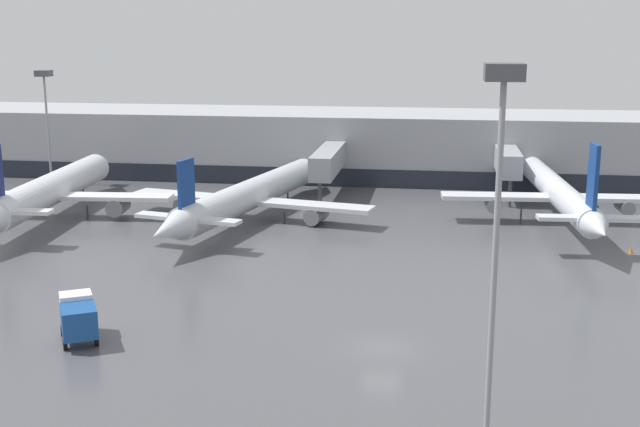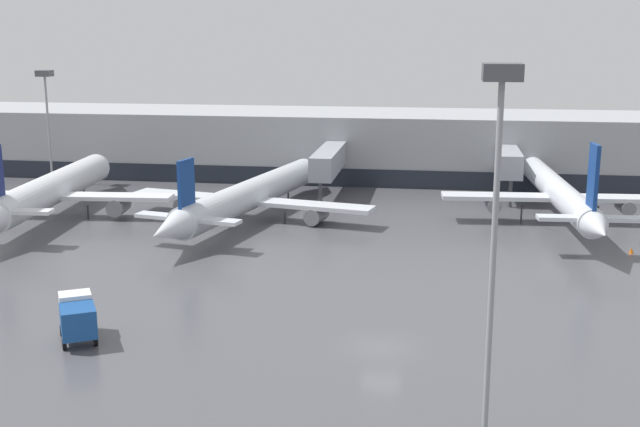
{
  "view_description": "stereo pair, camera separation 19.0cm",
  "coord_description": "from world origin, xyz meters",
  "px_view_note": "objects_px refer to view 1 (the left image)",
  "views": [
    {
      "loc": [
        3.06,
        -48.57,
        19.94
      ],
      "look_at": [
        -7.73,
        24.86,
        3.0
      ],
      "focal_mm": 45.0,
      "sensor_mm": 36.0,
      "label": 1
    },
    {
      "loc": [
        3.24,
        -48.54,
        19.94
      ],
      "look_at": [
        -7.73,
        24.86,
        3.0
      ],
      "focal_mm": 45.0,
      "sensor_mm": 36.0,
      "label": 2
    }
  ],
  "objects_px": {
    "parked_jet_3": "(50,191)",
    "service_truck_0": "(78,317)",
    "apron_light_mast_0": "(501,148)",
    "parked_jet_0": "(559,193)",
    "traffic_cone_0": "(3,198)",
    "apron_light_mast_2": "(45,92)",
    "parked_jet_2": "(249,196)",
    "traffic_cone_1": "(631,250)"
  },
  "relations": [
    {
      "from": "parked_jet_3",
      "to": "service_truck_0",
      "type": "bearing_deg",
      "value": -155.42
    },
    {
      "from": "service_truck_0",
      "to": "apron_light_mast_0",
      "type": "relative_size",
      "value": 0.25
    },
    {
      "from": "parked_jet_0",
      "to": "traffic_cone_0",
      "type": "height_order",
      "value": "parked_jet_0"
    },
    {
      "from": "parked_jet_0",
      "to": "apron_light_mast_2",
      "type": "bearing_deg",
      "value": 74.04
    },
    {
      "from": "service_truck_0",
      "to": "apron_light_mast_2",
      "type": "bearing_deg",
      "value": -1.01
    },
    {
      "from": "apron_light_mast_0",
      "to": "apron_light_mast_2",
      "type": "relative_size",
      "value": 1.24
    },
    {
      "from": "parked_jet_3",
      "to": "traffic_cone_0",
      "type": "height_order",
      "value": "parked_jet_3"
    },
    {
      "from": "parked_jet_0",
      "to": "parked_jet_2",
      "type": "distance_m",
      "value": 32.99
    },
    {
      "from": "parked_jet_0",
      "to": "traffic_cone_1",
      "type": "distance_m",
      "value": 12.79
    },
    {
      "from": "service_truck_0",
      "to": "parked_jet_0",
      "type": "bearing_deg",
      "value": -71.84
    },
    {
      "from": "parked_jet_3",
      "to": "service_truck_0",
      "type": "relative_size",
      "value": 7.85
    },
    {
      "from": "apron_light_mast_2",
      "to": "parked_jet_2",
      "type": "bearing_deg",
      "value": -27.92
    },
    {
      "from": "traffic_cone_1",
      "to": "apron_light_mast_0",
      "type": "height_order",
      "value": "apron_light_mast_0"
    },
    {
      "from": "parked_jet_0",
      "to": "apron_light_mast_0",
      "type": "height_order",
      "value": "apron_light_mast_0"
    },
    {
      "from": "traffic_cone_0",
      "to": "apron_light_mast_2",
      "type": "bearing_deg",
      "value": 88.46
    },
    {
      "from": "traffic_cone_0",
      "to": "apron_light_mast_2",
      "type": "distance_m",
      "value": 16.73
    },
    {
      "from": "parked_jet_0",
      "to": "parked_jet_2",
      "type": "bearing_deg",
      "value": 90.97
    },
    {
      "from": "traffic_cone_1",
      "to": "traffic_cone_0",
      "type": "bearing_deg",
      "value": 169.21
    },
    {
      "from": "parked_jet_3",
      "to": "traffic_cone_1",
      "type": "relative_size",
      "value": 62.12
    },
    {
      "from": "service_truck_0",
      "to": "parked_jet_2",
      "type": "bearing_deg",
      "value": -33.89
    },
    {
      "from": "parked_jet_2",
      "to": "parked_jet_3",
      "type": "bearing_deg",
      "value": 108.82
    },
    {
      "from": "service_truck_0",
      "to": "traffic_cone_1",
      "type": "height_order",
      "value": "service_truck_0"
    },
    {
      "from": "parked_jet_3",
      "to": "apron_light_mast_0",
      "type": "height_order",
      "value": "apron_light_mast_0"
    },
    {
      "from": "parked_jet_2",
      "to": "service_truck_0",
      "type": "relative_size",
      "value": 8.23
    },
    {
      "from": "traffic_cone_0",
      "to": "apron_light_mast_0",
      "type": "distance_m",
      "value": 74.91
    },
    {
      "from": "parked_jet_2",
      "to": "traffic_cone_0",
      "type": "bearing_deg",
      "value": 93.71
    },
    {
      "from": "parked_jet_3",
      "to": "traffic_cone_1",
      "type": "bearing_deg",
      "value": -100.26
    },
    {
      "from": "traffic_cone_1",
      "to": "parked_jet_2",
      "type": "bearing_deg",
      "value": 167.2
    },
    {
      "from": "traffic_cone_1",
      "to": "apron_light_mast_2",
      "type": "relative_size",
      "value": 0.04
    },
    {
      "from": "service_truck_0",
      "to": "apron_light_mast_0",
      "type": "bearing_deg",
      "value": -138.01
    },
    {
      "from": "traffic_cone_0",
      "to": "apron_light_mast_0",
      "type": "height_order",
      "value": "apron_light_mast_0"
    },
    {
      "from": "parked_jet_0",
      "to": "service_truck_0",
      "type": "distance_m",
      "value": 52.92
    },
    {
      "from": "parked_jet_0",
      "to": "traffic_cone_1",
      "type": "xyz_separation_m",
      "value": [
        5.04,
        -11.38,
        -2.94
      ]
    },
    {
      "from": "parked_jet_2",
      "to": "traffic_cone_1",
      "type": "xyz_separation_m",
      "value": [
        37.91,
        -8.61,
        -2.24
      ]
    },
    {
      "from": "parked_jet_0",
      "to": "service_truck_0",
      "type": "relative_size",
      "value": 7.92
    },
    {
      "from": "parked_jet_0",
      "to": "traffic_cone_0",
      "type": "distance_m",
      "value": 64.41
    },
    {
      "from": "traffic_cone_0",
      "to": "apron_light_mast_2",
      "type": "relative_size",
      "value": 0.04
    },
    {
      "from": "parked_jet_0",
      "to": "traffic_cone_1",
      "type": "relative_size",
      "value": 62.7
    },
    {
      "from": "parked_jet_0",
      "to": "parked_jet_2",
      "type": "xyz_separation_m",
      "value": [
        -32.87,
        -2.77,
        -0.7
      ]
    },
    {
      "from": "service_truck_0",
      "to": "traffic_cone_1",
      "type": "distance_m",
      "value": 49.32
    },
    {
      "from": "parked_jet_0",
      "to": "service_truck_0",
      "type": "height_order",
      "value": "parked_jet_0"
    },
    {
      "from": "parked_jet_0",
      "to": "traffic_cone_1",
      "type": "height_order",
      "value": "parked_jet_0"
    }
  ]
}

